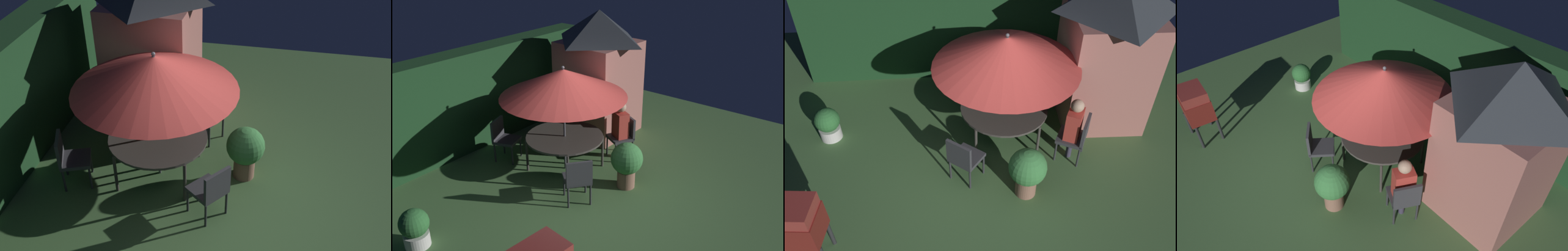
{
  "view_description": "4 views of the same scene",
  "coord_description": "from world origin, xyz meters",
  "views": [
    {
      "loc": [
        -5.1,
        -0.59,
        5.05
      ],
      "look_at": [
        0.41,
        0.53,
        1.08
      ],
      "focal_mm": 42.8,
      "sensor_mm": 36.0,
      "label": 1
    },
    {
      "loc": [
        -5.21,
        -3.94,
        4.5
      ],
      "look_at": [
        0.46,
        0.53,
        1.15
      ],
      "focal_mm": 39.17,
      "sensor_mm": 36.0,
      "label": 2
    },
    {
      "loc": [
        -0.41,
        -4.51,
        5.38
      ],
      "look_at": [
        -0.01,
        0.35,
        1.02
      ],
      "focal_mm": 38.16,
      "sensor_mm": 36.0,
      "label": 3
    },
    {
      "loc": [
        4.07,
        -2.34,
        5.25
      ],
      "look_at": [
        0.62,
        0.74,
        1.26
      ],
      "focal_mm": 33.24,
      "sensor_mm": 36.0,
      "label": 4
    }
  ],
  "objects": [
    {
      "name": "potted_plant_by_shed",
      "position": [
        -2.73,
        1.39,
        0.34
      ],
      "size": [
        0.46,
        0.46,
        0.65
      ],
      "color": "silver",
      "rests_on": "ground"
    },
    {
      "name": "chair_near_shed",
      "position": [
        1.66,
        0.51,
        0.52
      ],
      "size": [
        0.63,
        0.62,
        0.9
      ],
      "color": "#38383D",
      "rests_on": "ground"
    },
    {
      "name": "bbq_grill",
      "position": [
        -2.59,
        -1.15,
        0.85
      ],
      "size": [
        0.75,
        0.57,
        1.2
      ],
      "color": "maroon",
      "rests_on": "ground"
    },
    {
      "name": "potted_plant_by_grill",
      "position": [
        0.68,
        -0.21,
        0.54
      ],
      "size": [
        0.61,
        0.61,
        0.91
      ],
      "color": "#936651",
      "rests_on": "ground"
    },
    {
      "name": "person_in_red",
      "position": [
        1.58,
        0.55,
        0.78
      ],
      "size": [
        0.37,
        0.41,
        1.26
      ],
      "color": "#CC3D33",
      "rests_on": "ground"
    },
    {
      "name": "patio_umbrella",
      "position": [
        0.47,
        1.13,
        1.86
      ],
      "size": [
        2.45,
        2.45,
        2.18
      ],
      "color": "#4C4C51",
      "rests_on": "ground"
    },
    {
      "name": "patio_table",
      "position": [
        0.47,
        1.13,
        0.69
      ],
      "size": [
        1.55,
        1.55,
        0.74
      ],
      "color": "#47423D",
      "rests_on": "ground"
    },
    {
      "name": "chair_far_side",
      "position": [
        -0.01,
        2.43,
        0.52
      ],
      "size": [
        0.59,
        0.6,
        0.9
      ],
      "color": "#38383D",
      "rests_on": "ground"
    },
    {
      "name": "ground_plane",
      "position": [
        0.0,
        0.0,
        0.0
      ],
      "size": [
        11.0,
        11.0,
        0.0
      ],
      "primitive_type": "plane",
      "color": "#47703D"
    },
    {
      "name": "garden_shed",
      "position": [
        2.4,
        1.74,
        1.47
      ],
      "size": [
        1.63,
        1.7,
        2.89
      ],
      "color": "#B26B60",
      "rests_on": "ground"
    },
    {
      "name": "chair_toward_hedge",
      "position": [
        -0.3,
        0.16,
        0.52
      ],
      "size": [
        0.65,
        0.65,
        0.9
      ],
      "color": "#38383D",
      "rests_on": "ground"
    },
    {
      "name": "hedge_backdrop",
      "position": [
        0.0,
        3.5,
        1.09
      ],
      "size": [
        6.93,
        0.6,
        2.18
      ],
      "color": "#193D1E",
      "rests_on": "ground"
    }
  ]
}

